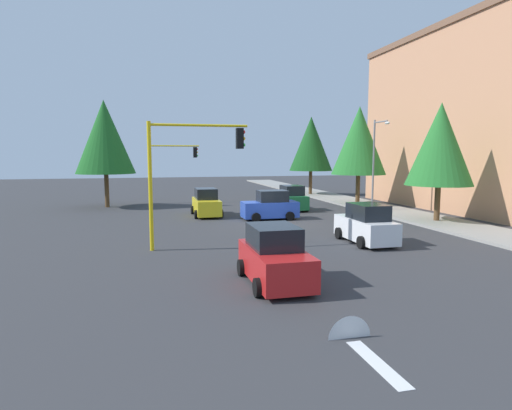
% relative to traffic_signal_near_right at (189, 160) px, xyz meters
% --- Properties ---
extents(ground_plane, '(120.00, 120.00, 0.00)m').
position_rel_traffic_signal_near_right_xyz_m(ground_plane, '(-6.00, 5.73, -4.14)').
color(ground_plane, '#353538').
extents(sidewalk_kerb, '(80.00, 4.00, 0.15)m').
position_rel_traffic_signal_near_right_xyz_m(sidewalk_kerb, '(-11.00, 16.23, -4.07)').
color(sidewalk_kerb, gray).
rests_on(sidewalk_kerb, ground).
extents(lane_arrow_near, '(2.40, 1.10, 1.10)m').
position_rel_traffic_signal_near_right_xyz_m(lane_arrow_near, '(5.51, 2.73, -4.13)').
color(lane_arrow_near, silver).
rests_on(lane_arrow_near, ground).
extents(lane_arrow_mid, '(2.40, 1.10, 1.10)m').
position_rel_traffic_signal_near_right_xyz_m(lane_arrow_mid, '(11.51, 2.73, -4.13)').
color(lane_arrow_mid, silver).
rests_on(lane_arrow_mid, ground).
extents(apartment_block, '(25.25, 9.30, 14.30)m').
position_rel_traffic_signal_near_right_xyz_m(apartment_block, '(-7.58, 24.23, 3.02)').
color(apartment_block, tan).
rests_on(apartment_block, ground).
extents(traffic_signal_near_right, '(0.36, 4.59, 5.86)m').
position_rel_traffic_signal_near_right_xyz_m(traffic_signal_near_right, '(0.00, 0.00, 0.00)').
color(traffic_signal_near_right, yellow).
rests_on(traffic_signal_near_right, ground).
extents(traffic_signal_far_right, '(0.36, 4.59, 5.33)m').
position_rel_traffic_signal_near_right_xyz_m(traffic_signal_far_right, '(-20.00, 0.08, -0.35)').
color(traffic_signal_far_right, yellow).
rests_on(traffic_signal_far_right, ground).
extents(street_lamp_curbside, '(2.15, 0.28, 7.00)m').
position_rel_traffic_signal_near_right_xyz_m(street_lamp_curbside, '(-9.61, 14.93, 0.21)').
color(street_lamp_curbside, slate).
rests_on(street_lamp_curbside, ground).
extents(tree_roadside_mid, '(4.63, 4.63, 8.48)m').
position_rel_traffic_signal_near_right_xyz_m(tree_roadside_mid, '(-14.00, 15.73, 1.44)').
color(tree_roadside_mid, brown).
rests_on(tree_roadside_mid, ground).
extents(tree_opposite_side, '(4.84, 4.84, 8.87)m').
position_rel_traffic_signal_near_right_xyz_m(tree_opposite_side, '(-18.00, -5.27, 1.70)').
color(tree_opposite_side, brown).
rests_on(tree_opposite_side, ground).
extents(tree_roadside_far, '(4.61, 4.61, 8.44)m').
position_rel_traffic_signal_near_right_xyz_m(tree_roadside_far, '(-24.00, 15.23, 1.41)').
color(tree_roadside_far, brown).
rests_on(tree_roadside_far, ground).
extents(tree_roadside_near, '(4.20, 4.20, 7.67)m').
position_rel_traffic_signal_near_right_xyz_m(tree_roadside_near, '(-4.00, 16.23, 0.89)').
color(tree_roadside_near, brown).
rests_on(tree_roadside_near, ground).
extents(car_red, '(3.94, 2.04, 1.98)m').
position_rel_traffic_signal_near_right_xyz_m(car_red, '(6.27, 2.25, -3.24)').
color(car_red, red).
rests_on(car_red, ground).
extents(car_yellow, '(4.07, 1.96, 1.98)m').
position_rel_traffic_signal_near_right_xyz_m(car_yellow, '(-10.76, 2.14, -3.24)').
color(car_yellow, yellow).
rests_on(car_yellow, ground).
extents(car_blue, '(2.00, 3.75, 1.98)m').
position_rel_traffic_signal_near_right_xyz_m(car_blue, '(-8.00, 6.15, -3.24)').
color(car_blue, blue).
rests_on(car_blue, ground).
extents(car_white, '(3.98, 1.93, 1.98)m').
position_rel_traffic_signal_near_right_xyz_m(car_white, '(0.82, 8.59, -3.24)').
color(car_white, white).
rests_on(car_white, ground).
extents(car_green, '(3.83, 1.99, 1.98)m').
position_rel_traffic_signal_near_right_xyz_m(car_green, '(-12.40, 9.14, -3.24)').
color(car_green, '#1E7238').
rests_on(car_green, ground).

